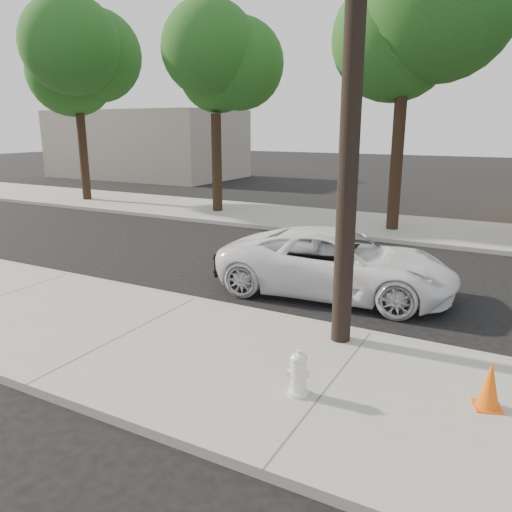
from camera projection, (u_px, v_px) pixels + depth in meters
name	position (u px, v px, depth m)	size (l,w,h in m)	color
ground	(242.00, 280.00, 13.02)	(120.00, 120.00, 0.00)	black
near_sidewalk	(128.00, 336.00, 9.34)	(90.00, 4.40, 0.15)	gray
far_sidewalk	(346.00, 223.00, 20.24)	(90.00, 5.00, 0.15)	gray
curb_near	(196.00, 301.00, 11.21)	(90.00, 0.12, 0.16)	#9E9B93
building_far	(147.00, 144.00, 38.59)	(14.00, 8.00, 5.00)	gray
utility_pole	(353.00, 73.00, 7.88)	(1.40, 0.34, 9.00)	black
tree_a	(77.00, 70.00, 24.38)	(4.65, 4.50, 9.00)	black
tree_b	(217.00, 70.00, 20.99)	(4.34, 4.20, 8.45)	black
tree_c	(411.00, 33.00, 16.75)	(4.96, 4.80, 9.55)	black
police_cruiser	(336.00, 263.00, 11.75)	(2.54, 5.51, 1.53)	white
fire_hydrant	(298.00, 374.00, 7.12)	(0.35, 0.31, 0.64)	silver
traffic_cone	(490.00, 385.00, 6.77)	(0.45, 0.45, 0.68)	#F05D0C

